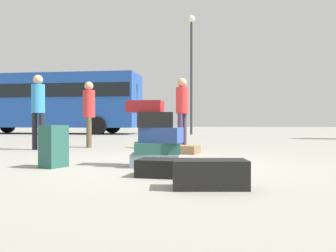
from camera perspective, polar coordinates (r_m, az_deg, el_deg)
The scene contains 11 objects.
ground_plane at distance 5.17m, azimuth -1.53°, elevation -6.44°, with size 80.00×80.00×0.00m, color gray.
suitcase_tower at distance 5.07m, azimuth -2.05°, elevation -1.92°, with size 0.81×0.53×0.95m.
suitcase_black_foreground_near at distance 3.45m, azimuth 6.77°, elevation -7.71°, with size 0.71×0.34×0.28m, color black.
suitcase_teal_right_side at distance 5.22m, azimuth -17.96°, elevation -3.13°, with size 0.26×0.33×0.59m, color #26594C.
suitcase_black_white_trunk at distance 4.16m, azimuth -0.02°, elevation -6.77°, with size 0.70×0.41×0.20m, color black.
suitcase_brown_left_side at distance 7.19m, azimuth 2.09°, elevation -3.79°, with size 0.71×0.40×0.16m, color olive.
person_bearded_onlooker at distance 8.62m, azimuth -20.22°, elevation 3.19°, with size 0.33×0.30×1.72m.
person_tourist_with_camera at distance 8.41m, azimuth 2.29°, elevation 3.16°, with size 0.30×0.33×1.68m.
person_passerby_in_red at distance 9.07m, azimuth -12.64°, elevation 2.78°, with size 0.30×0.33×1.65m.
parked_bus at distance 20.22m, azimuth -18.72°, elevation 4.03°, with size 9.87×2.84×3.15m.
lamp_post at distance 18.04m, azimuth 3.80°, elevation 11.12°, with size 0.36×0.36×5.97m.
Camera 1 is at (0.78, -5.07, 0.64)m, focal length 37.78 mm.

